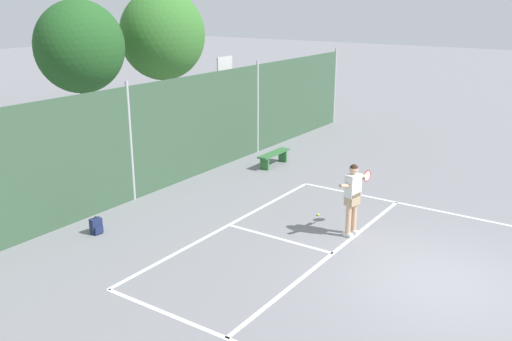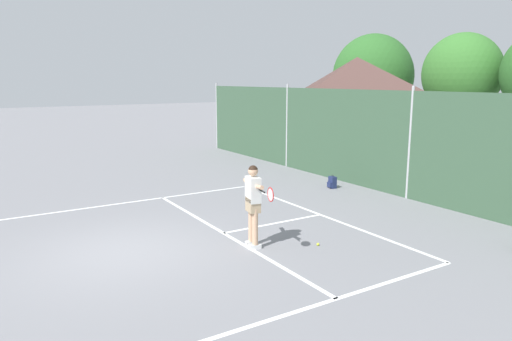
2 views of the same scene
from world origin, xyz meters
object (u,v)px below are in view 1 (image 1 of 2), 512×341
Objects in this scene: basketball_hoop at (224,89)px; tennis_player at (353,193)px; backpack_navy at (96,226)px; courtside_bench at (274,156)px; tennis_ball at (318,215)px.

basketball_hoop is 9.60m from tennis_player.
tennis_player is 6.47m from backpack_navy.
courtside_bench is (4.04, 4.86, -0.75)m from tennis_player.
tennis_player reaches higher than courtside_bench.
basketball_hoop is at bearing 68.60° from courtside_bench.
tennis_ball is (0.69, 1.28, -1.08)m from tennis_player.
tennis_ball is 0.14× the size of backpack_navy.
tennis_ball is at bearing -133.19° from courtside_bench.
tennis_player is at bearing -129.76° from courtside_bench.
courtside_bench is (3.36, 3.58, 0.33)m from tennis_ball.
tennis_player is 1.16× the size of courtside_bench.
tennis_player is 6.37m from courtside_bench.
basketball_hoop reaches higher than backpack_navy.
tennis_player is 28.10× the size of tennis_ball.
basketball_hoop is 7.67× the size of backpack_navy.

